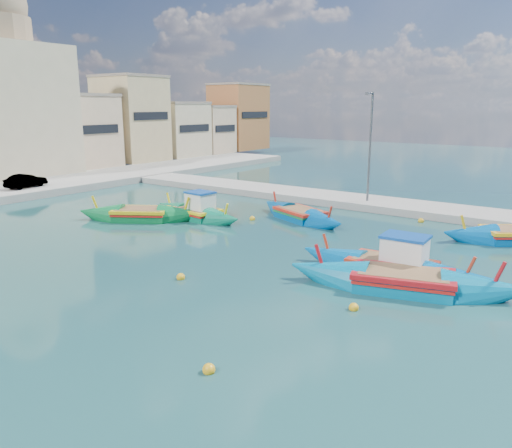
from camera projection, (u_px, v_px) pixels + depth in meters
ground at (324, 304)px, 18.35m from camera, size 160.00×160.00×0.00m
east_quay at (456, 213)px, 32.48m from camera, size 4.00×70.00×0.50m
church_block at (2, 91)px, 47.09m from camera, size 10.00×10.00×19.10m
quay_street_lamp at (370, 146)px, 34.51m from camera, size 1.18×0.16×8.00m
luzzu_turquoise_cabin at (393, 267)px, 21.36m from camera, size 2.29×8.83×2.81m
luzzu_blue_cabin at (196, 213)px, 32.05m from camera, size 2.66×7.91×2.75m
luzzu_cyan_mid at (300, 216)px, 31.75m from camera, size 4.97×8.32×2.43m
luzzu_green at (141, 216)px, 31.62m from camera, size 6.18×8.20×2.62m
luzzu_blue_south at (403, 283)px, 19.64m from camera, size 4.75×9.70×2.73m
mooring_buoys at (219, 259)px, 23.40m from camera, size 25.63×18.67×0.36m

